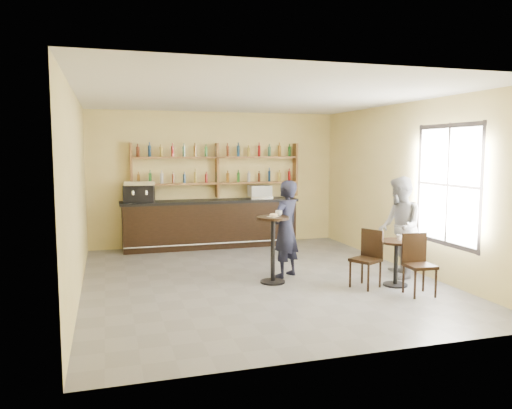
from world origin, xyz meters
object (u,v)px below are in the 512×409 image
object	(u,v)px
espresso_machine	(139,191)
pedestal_table	(273,250)
patron_second	(400,227)
cafe_table	(396,263)
chair_west	(365,259)
pastry_case	(260,192)
bar_counter	(211,224)
man_main	(286,229)
chair_south	(420,265)

from	to	relation	value
espresso_machine	pedestal_table	xyz separation A→B (m)	(2.02, -3.46, -0.78)
pedestal_table	patron_second	world-z (taller)	patron_second
cafe_table	chair_west	bearing A→B (deg)	174.81
espresso_machine	patron_second	size ratio (longest dim) A/B	0.37
pastry_case	bar_counter	bearing A→B (deg)	-174.54
pastry_case	man_main	xyz separation A→B (m)	(-0.47, -3.13, -0.41)
bar_counter	patron_second	distance (m)	4.63
bar_counter	pedestal_table	distance (m)	3.48
chair_south	pastry_case	bearing A→B (deg)	107.85
pedestal_table	patron_second	bearing A→B (deg)	-7.45
chair_west	cafe_table	bearing A→B (deg)	57.39
cafe_table	chair_west	world-z (taller)	chair_west
pastry_case	chair_west	distance (m)	4.30
pastry_case	man_main	bearing A→B (deg)	-93.12
pastry_case	patron_second	bearing A→B (deg)	-63.23
pastry_case	pedestal_table	world-z (taller)	pastry_case
pastry_case	patron_second	size ratio (longest dim) A/B	0.29
pedestal_table	man_main	size ratio (longest dim) A/B	0.66
bar_counter	pedestal_table	world-z (taller)	pedestal_table
espresso_machine	chair_south	size ratio (longest dim) A/B	0.69
chair_south	pedestal_table	bearing A→B (deg)	149.69
pedestal_table	cafe_table	world-z (taller)	pedestal_table
bar_counter	pastry_case	distance (m)	1.41
espresso_machine	pedestal_table	bearing A→B (deg)	-50.70
man_main	patron_second	size ratio (longest dim) A/B	0.96
bar_counter	chair_south	distance (m)	5.39
man_main	chair_west	distance (m)	1.53
pedestal_table	espresso_machine	bearing A→B (deg)	120.21
pedestal_table	bar_counter	bearing A→B (deg)	96.31
chair_south	bar_counter	bearing A→B (deg)	120.47
espresso_machine	chair_south	distance (m)	6.34
cafe_table	pastry_case	bearing A→B (deg)	104.68
espresso_machine	cafe_table	distance (m)	5.88
bar_counter	cafe_table	xyz separation A→B (m)	(2.32, -4.24, -0.17)
pastry_case	chair_south	bearing A→B (deg)	-71.06
pedestal_table	man_main	distance (m)	0.57
bar_counter	man_main	world-z (taller)	man_main
espresso_machine	pastry_case	size ratio (longest dim) A/B	1.26
pastry_case	cafe_table	bearing A→B (deg)	-69.86
pedestal_table	man_main	world-z (taller)	man_main
bar_counter	pastry_case	bearing A→B (deg)	0.00
pastry_case	chair_south	xyz separation A→B (m)	(1.16, -4.84, -0.80)
chair_south	patron_second	world-z (taller)	patron_second
pastry_case	patron_second	world-z (taller)	patron_second
cafe_table	chair_west	xyz separation A→B (m)	(-0.55, 0.05, 0.09)
espresso_machine	pedestal_table	world-z (taller)	espresso_machine
bar_counter	chair_south	bearing A→B (deg)	-63.89
pastry_case	chair_west	xyz separation A→B (m)	(0.56, -4.19, -0.80)
pedestal_table	cafe_table	size ratio (longest dim) A/B	1.49
patron_second	man_main	bearing A→B (deg)	-89.19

